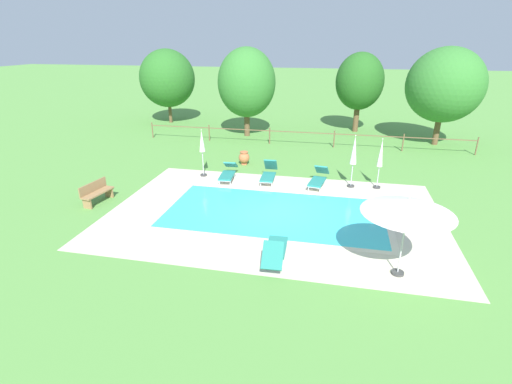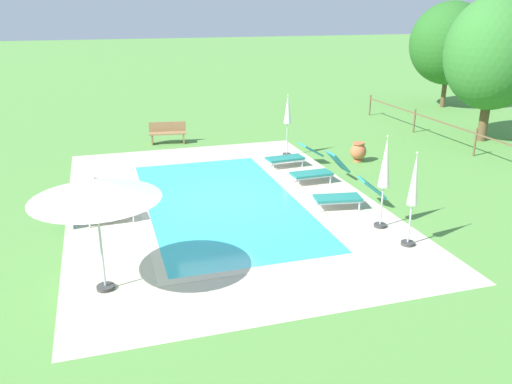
{
  "view_description": "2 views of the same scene",
  "coord_description": "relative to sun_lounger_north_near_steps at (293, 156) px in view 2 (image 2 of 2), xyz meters",
  "views": [
    {
      "loc": [
        2.11,
        -13.28,
        6.28
      ],
      "look_at": [
        -0.82,
        0.5,
        0.6
      ],
      "focal_mm": 26.68,
      "sensor_mm": 36.0,
      "label": 1
    },
    {
      "loc": [
        13.9,
        -3.16,
        5.39
      ],
      "look_at": [
        1.71,
        0.53,
        0.83
      ],
      "focal_mm": 36.73,
      "sensor_mm": 36.0,
      "label": 2
    }
  ],
  "objects": [
    {
      "name": "pool_deck_paving",
      "position": [
        2.77,
        -3.24,
        -0.36
      ],
      "size": [
        12.64,
        8.56,
        0.01
      ],
      "primitive_type": "cube",
      "color": "beige",
      "rests_on": "ground"
    },
    {
      "name": "patio_umbrella_closed_row_mid_west",
      "position": [
        -1.34,
        0.28,
        1.22
      ],
      "size": [
        0.32,
        0.32,
        2.32
      ],
      "color": "#383838",
      "rests_on": "ground"
    },
    {
      "name": "swimming_pool_water",
      "position": [
        2.77,
        -3.24,
        -0.36
      ],
      "size": [
        8.32,
        4.23,
        0.01
      ],
      "primitive_type": "cube",
      "color": "#38C6D1",
      "rests_on": "ground"
    },
    {
      "name": "ground_plane",
      "position": [
        2.77,
        -3.24,
        -0.36
      ],
      "size": [
        160.0,
        160.0,
        0.0
      ],
      "primitive_type": "plane",
      "color": "#599342"
    },
    {
      "name": "patio_umbrella_open_foreground",
      "position": [
        6.93,
        -6.62,
        1.77
      ],
      "size": [
        2.48,
        2.48,
        2.39
      ],
      "color": "#383838",
      "rests_on": "ground"
    },
    {
      "name": "sun_lounger_north_mid",
      "position": [
        3.38,
        -6.65,
        0.02
      ],
      "size": [
        0.68,
        1.97,
        0.91
      ],
      "color": "#237A70",
      "rests_on": "ground"
    },
    {
      "name": "terracotta_urn_near_fence",
      "position": [
        0.18,
        2.47,
        0.03
      ],
      "size": [
        0.58,
        0.58,
        0.72
      ],
      "color": "#B7663D",
      "rests_on": "ground"
    },
    {
      "name": "sun_lounger_north_end",
      "position": [
        1.94,
        0.18,
        0.03
      ],
      "size": [
        0.67,
        1.92,
        0.95
      ],
      "color": "#237A70",
      "rests_on": "ground"
    },
    {
      "name": "pool_coping_rim",
      "position": [
        2.77,
        -3.24,
        -0.35
      ],
      "size": [
        8.8,
        4.71,
        0.01
      ],
      "color": "beige",
      "rests_on": "ground"
    },
    {
      "name": "sun_lounger_north_far",
      "position": [
        4.28,
        0.03,
        0.01
      ],
      "size": [
        0.9,
        2.05,
        0.86
      ],
      "color": "#237A70",
      "rests_on": "ground"
    },
    {
      "name": "tree_far_west",
      "position": [
        -1.18,
        8.94,
        3.21
      ],
      "size": [
        3.86,
        3.86,
        5.85
      ],
      "color": "brown",
      "rests_on": "ground"
    },
    {
      "name": "patio_umbrella_closed_row_mid_east",
      "position": [
        6.89,
        0.33,
        1.1
      ],
      "size": [
        0.32,
        0.32,
        2.3
      ],
      "color": "#383838",
      "rests_on": "ground"
    },
    {
      "name": "tree_east_mid",
      "position": [
        -8.27,
        12.07,
        3.07
      ],
      "size": [
        4.24,
        4.24,
        5.63
      ],
      "color": "brown",
      "rests_on": "ground"
    },
    {
      "name": "wooden_bench_lawn_side",
      "position": [
        -4.53,
        -3.78,
        0.11
      ],
      "size": [
        0.65,
        1.55,
        0.87
      ],
      "color": "#937047",
      "rests_on": "ground"
    },
    {
      "name": "sun_lounger_north_near_steps",
      "position": [
        0.0,
        0.0,
        0.0
      ],
      "size": [
        0.78,
        2.09,
        0.77
      ],
      "color": "#237A70",
      "rests_on": "ground"
    },
    {
      "name": "patio_umbrella_closed_row_west",
      "position": [
        5.74,
        0.25,
        1.24
      ],
      "size": [
        0.32,
        0.32,
        2.42
      ],
      "color": "#383838",
      "rests_on": "ground"
    }
  ]
}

